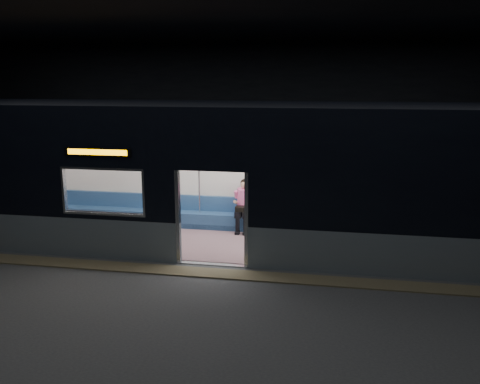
# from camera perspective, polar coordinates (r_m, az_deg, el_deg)

# --- Properties ---
(station_floor) EXTENTS (24.00, 14.00, 0.01)m
(station_floor) POSITION_cam_1_polar(r_m,az_deg,el_deg) (10.08, -4.50, -10.28)
(station_floor) COLOR #47494C
(station_floor) RESTS_ON ground
(station_envelope) EXTENTS (24.00, 14.00, 5.00)m
(station_envelope) POSITION_cam_1_polar(r_m,az_deg,el_deg) (9.28, -4.90, 11.06)
(station_envelope) COLOR black
(station_envelope) RESTS_ON station_floor
(tactile_strip) EXTENTS (22.80, 0.50, 0.03)m
(tactile_strip) POSITION_cam_1_polar(r_m,az_deg,el_deg) (10.56, -3.74, -9.04)
(tactile_strip) COLOR #8C7F59
(tactile_strip) RESTS_ON station_floor
(metro_car) EXTENTS (18.00, 3.04, 3.35)m
(metro_car) POSITION_cam_1_polar(r_m,az_deg,el_deg) (11.93, -1.57, 2.68)
(metro_car) COLOR gray
(metro_car) RESTS_ON station_floor
(passenger) EXTENTS (0.39, 0.67, 1.34)m
(passenger) POSITION_cam_1_polar(r_m,az_deg,el_deg) (13.07, 0.44, -1.17)
(passenger) COLOR black
(passenger) RESTS_ON metro_car
(handbag) EXTENTS (0.28, 0.24, 0.13)m
(handbag) POSITION_cam_1_polar(r_m,az_deg,el_deg) (12.90, 0.07, -1.90)
(handbag) COLOR black
(handbag) RESTS_ON passenger
(transit_map) EXTENTS (1.09, 0.03, 0.71)m
(transit_map) POSITION_cam_1_polar(r_m,az_deg,el_deg) (13.05, 8.02, 1.91)
(transit_map) COLOR white
(transit_map) RESTS_ON metro_car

